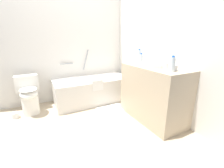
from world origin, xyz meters
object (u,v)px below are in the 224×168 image
drinking_glass_1 (166,66)px  bath_mat (111,109)px  drinking_glass_0 (146,62)px  drinking_glass_2 (175,68)px  sink_faucet (163,64)px  water_bottle_0 (139,57)px  toilet_paper_roll (15,115)px  water_bottle_1 (173,64)px  water_bottle_2 (141,59)px  toilet (29,95)px  sink_basin (153,65)px  bathtub (93,89)px

drinking_glass_1 → bath_mat: bearing=118.7°
drinking_glass_0 → bath_mat: (-0.47, 0.39, -0.94)m
drinking_glass_2 → sink_faucet: bearing=67.6°
drinking_glass_0 → water_bottle_0: bearing=95.5°
toilet_paper_roll → water_bottle_1: bearing=-36.1°
water_bottle_2 → bath_mat: water_bottle_2 is taller
toilet → sink_basin: bearing=51.3°
sink_faucet → drinking_glass_1: drinking_glass_1 is taller
water_bottle_0 → drinking_glass_0: (0.02, -0.18, -0.07)m
bathtub → water_bottle_2: bathtub is taller
water_bottle_1 → bath_mat: size_ratio=0.41×
sink_faucet → water_bottle_0: 0.44m
sink_faucet → drinking_glass_0: size_ratio=1.52×
drinking_glass_0 → toilet_paper_roll: drinking_glass_0 is taller
sink_faucet → drinking_glass_0: (-0.16, 0.21, 0.02)m
sink_basin → water_bottle_1: water_bottle_1 is taller
sink_basin → water_bottle_1: size_ratio=1.62×
sink_faucet → drinking_glass_0: drinking_glass_0 is taller
water_bottle_2 → toilet_paper_roll: 2.38m
sink_faucet → water_bottle_0: water_bottle_0 is taller
bathtub → water_bottle_1: 1.82m
drinking_glass_1 → bath_mat: drinking_glass_1 is taller
toilet → bath_mat: 1.52m
sink_basin → drinking_glass_2: drinking_glass_2 is taller
sink_faucet → drinking_glass_2: 0.39m
bathtub → sink_basin: size_ratio=4.76×
toilet → water_bottle_0: (1.81, -0.79, 0.67)m
sink_basin → water_bottle_2: water_bottle_2 is taller
bathtub → water_bottle_0: 1.25m
water_bottle_0 → toilet: bearing=156.4°
water_bottle_1 → toilet: bearing=138.3°
toilet_paper_roll → water_bottle_0: bearing=-18.6°
water_bottle_1 → toilet_paper_roll: water_bottle_1 is taller
bathtub → drinking_glass_1: bearing=-67.1°
drinking_glass_0 → bathtub: bearing=121.9°
sink_basin → drinking_glass_2: (0.05, -0.36, 0.01)m
water_bottle_2 → toilet_paper_roll: bearing=159.6°
bathtub → water_bottle_2: size_ratio=8.49×
water_bottle_1 → bath_mat: bearing=111.9°
water_bottle_0 → toilet_paper_roll: water_bottle_0 is taller
water_bottle_0 → drinking_glass_0: 0.19m
sink_basin → toilet_paper_roll: (-2.04, 1.08, -0.87)m
sink_faucet → drinking_glass_1: (-0.17, -0.23, 0.02)m
drinking_glass_1 → water_bottle_0: bearing=90.4°
sink_basin → toilet_paper_roll: 2.47m
drinking_glass_1 → toilet: bearing=142.2°
toilet → bath_mat: size_ratio=1.37×
drinking_glass_2 → water_bottle_1: bearing=-163.8°
drinking_glass_0 → drinking_glass_1: size_ratio=1.13×
bathtub → drinking_glass_0: (0.61, -0.99, 0.67)m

